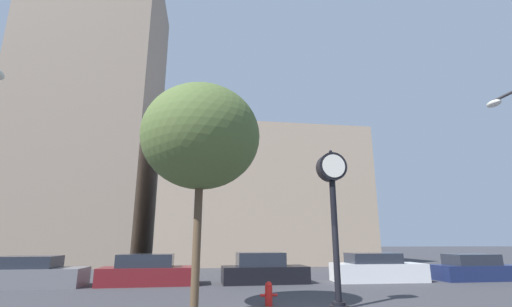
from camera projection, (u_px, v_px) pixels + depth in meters
building_tall_tower at (94, 112)px, 33.43m from camera, size 11.38×12.00×28.50m
building_storefront_row at (260, 199)px, 33.71m from camera, size 18.24×12.00×11.95m
street_clock at (333, 196)px, 11.22m from camera, size 0.95×0.60×5.00m
car_grey at (31, 274)px, 15.34m from camera, size 4.48×1.85×1.34m
car_maroon at (149, 272)px, 16.12m from camera, size 4.59×1.78×1.40m
car_black at (263, 270)px, 16.82m from camera, size 4.21×1.81×1.45m
car_white at (377, 269)px, 17.49m from camera, size 4.65×1.89×1.40m
car_navy at (475, 269)px, 18.04m from camera, size 4.42×1.72×1.32m
fire_hydrant_near at (269, 293)px, 11.03m from camera, size 0.55×0.24×0.73m
bare_tree at (201, 137)px, 10.77m from camera, size 3.69×3.69×6.87m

